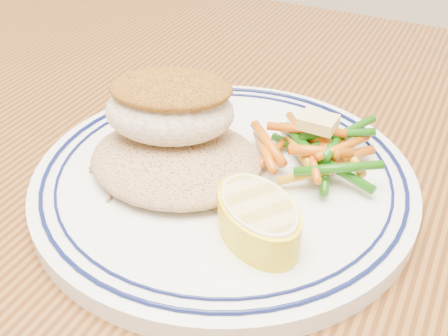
% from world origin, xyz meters
% --- Properties ---
extents(dining_table, '(1.50, 0.90, 0.75)m').
position_xyz_m(dining_table, '(0.00, 0.00, 0.65)').
color(dining_table, '#4B280F').
rests_on(dining_table, ground).
extents(plate, '(0.28, 0.28, 0.02)m').
position_xyz_m(plate, '(-0.03, 0.05, 0.76)').
color(plate, white).
rests_on(plate, dining_table).
extents(rice_pilaf, '(0.13, 0.11, 0.02)m').
position_xyz_m(rice_pilaf, '(-0.07, 0.03, 0.78)').
color(rice_pilaf, '#96734B').
rests_on(rice_pilaf, plate).
extents(fish_fillet, '(0.11, 0.10, 0.05)m').
position_xyz_m(fish_fillet, '(-0.08, 0.05, 0.81)').
color(fish_fillet, beige).
rests_on(fish_fillet, rice_pilaf).
extents(vegetable_pile, '(0.11, 0.10, 0.03)m').
position_xyz_m(vegetable_pile, '(0.02, 0.09, 0.78)').
color(vegetable_pile, '#BC5409').
rests_on(vegetable_pile, plate).
extents(butter_pat, '(0.03, 0.02, 0.01)m').
position_xyz_m(butter_pat, '(0.02, 0.09, 0.80)').
color(butter_pat, '#E7CE71').
rests_on(butter_pat, vegetable_pile).
extents(lemon_wedge, '(0.09, 0.09, 0.03)m').
position_xyz_m(lemon_wedge, '(0.01, -0.01, 0.78)').
color(lemon_wedge, yellow).
rests_on(lemon_wedge, plate).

